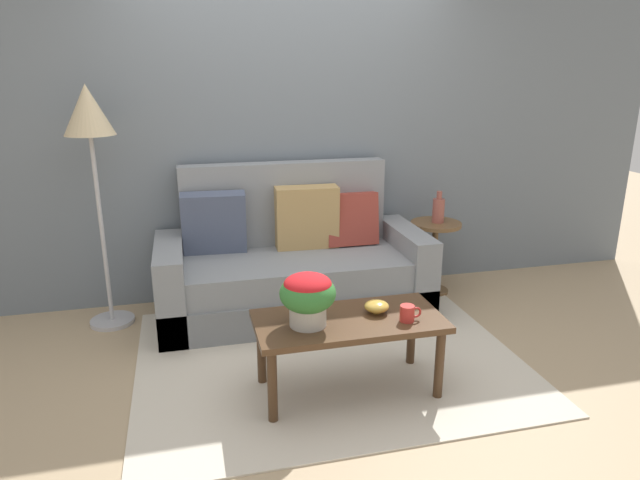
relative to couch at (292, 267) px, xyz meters
name	(u,v)px	position (x,y,z in m)	size (l,w,h in m)	color
ground_plane	(327,356)	(0.07, -0.79, -0.34)	(14.00, 14.00, 0.00)	tan
wall_back	(287,130)	(0.07, 0.45, 0.97)	(6.40, 0.12, 2.63)	slate
area_rug	(328,358)	(0.07, -0.82, -0.34)	(2.37, 1.91, 0.01)	beige
couch	(292,267)	(0.00, 0.00, 0.00)	(1.97, 0.85, 1.09)	slate
coffee_table	(349,328)	(0.08, -1.20, 0.05)	(1.05, 0.51, 0.45)	#442D1B
side_table	(435,244)	(1.19, 0.06, 0.07)	(0.40, 0.40, 0.60)	brown
floor_lamp	(90,131)	(-1.32, 0.07, 1.04)	(0.33, 0.33, 1.68)	#B2B2B7
potted_plant	(308,294)	(-0.15, -1.22, 0.29)	(0.30, 0.30, 0.29)	#B7B2A8
coffee_mug	(408,313)	(0.39, -1.31, 0.16)	(0.12, 0.08, 0.09)	red
snack_bowl	(377,306)	(0.26, -1.16, 0.15)	(0.14, 0.14, 0.07)	gold
table_vase	(438,210)	(1.20, 0.06, 0.36)	(0.09, 0.09, 0.25)	#934C42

